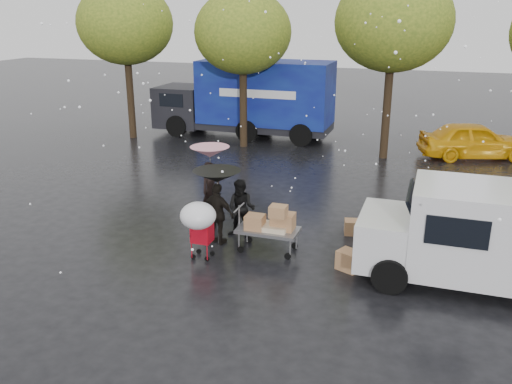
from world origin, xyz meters
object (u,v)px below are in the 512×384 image
(vendor_cart, at_px, (271,224))
(blue_truck, at_px, (248,99))
(person_black, at_px, (218,214))
(white_van, at_px, (485,235))
(shopping_cart, at_px, (199,219))
(yellow_taxi, at_px, (474,140))
(person_pink, at_px, (211,191))

(vendor_cart, height_order, blue_truck, blue_truck)
(blue_truck, bearing_deg, vendor_cart, -68.14)
(person_black, relative_size, white_van, 0.33)
(blue_truck, bearing_deg, person_black, -74.14)
(white_van, xyz_separation_m, blue_truck, (-9.58, 12.19, 0.60))
(shopping_cart, relative_size, yellow_taxi, 0.34)
(person_pink, relative_size, shopping_cart, 1.13)
(person_pink, xyz_separation_m, person_black, (0.87, -1.59, -0.02))
(shopping_cart, relative_size, blue_truck, 0.18)
(vendor_cart, bearing_deg, yellow_taxi, 65.43)
(shopping_cart, bearing_deg, white_van, 7.48)
(person_black, relative_size, vendor_cart, 1.05)
(shopping_cart, height_order, blue_truck, blue_truck)
(yellow_taxi, bearing_deg, shopping_cart, 133.87)
(person_black, relative_size, blue_truck, 0.19)
(person_black, xyz_separation_m, blue_truck, (-3.39, 11.95, 0.96))
(vendor_cart, relative_size, yellow_taxi, 0.36)
(shopping_cart, xyz_separation_m, blue_truck, (-3.36, 13.01, 0.69))
(person_black, relative_size, shopping_cart, 1.09)
(person_pink, xyz_separation_m, shopping_cart, (0.83, -2.64, 0.24))
(vendor_cart, distance_m, blue_truck, 12.95)
(white_van, distance_m, yellow_taxi, 11.32)
(person_black, bearing_deg, white_van, -170.32)
(vendor_cart, distance_m, white_van, 4.80)
(person_black, relative_size, yellow_taxi, 0.37)
(vendor_cart, xyz_separation_m, shopping_cart, (-1.45, -1.02, 0.34))
(shopping_cart, bearing_deg, person_pink, 107.44)
(blue_truck, bearing_deg, shopping_cart, -75.52)
(person_pink, height_order, vendor_cart, person_pink)
(vendor_cart, height_order, yellow_taxi, yellow_taxi)
(person_black, bearing_deg, vendor_cart, -169.48)
(vendor_cart, xyz_separation_m, blue_truck, (-4.81, 11.98, 1.03))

